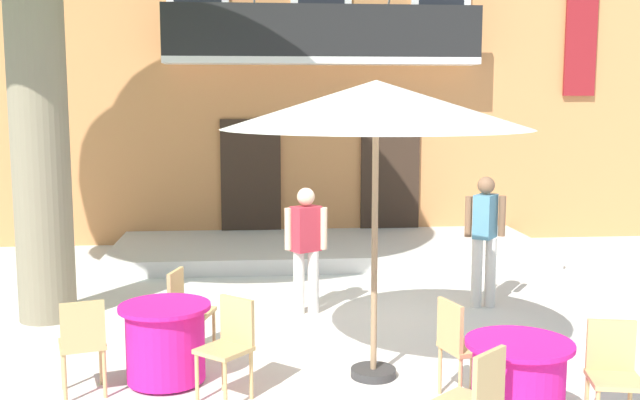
# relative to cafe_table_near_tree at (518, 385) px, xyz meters

# --- Properties ---
(ground_plane) EXTENTS (120.00, 120.00, 0.00)m
(ground_plane) POSITION_rel_cafe_table_near_tree_xyz_m (-0.98, 3.22, -0.39)
(ground_plane) COLOR silver
(building_facade) EXTENTS (13.00, 5.09, 7.50)m
(building_facade) POSITION_rel_cafe_table_near_tree_xyz_m (-0.84, 10.21, 3.36)
(building_facade) COLOR #CC844C
(building_facade) RESTS_ON ground
(entrance_step_platform) EXTENTS (7.19, 2.68, 0.25)m
(entrance_step_platform) POSITION_rel_cafe_table_near_tree_xyz_m (-0.84, 6.88, -0.27)
(entrance_step_platform) COLOR silver
(entrance_step_platform) RESTS_ON ground
(cafe_table_near_tree) EXTENTS (0.86, 0.86, 0.76)m
(cafe_table_near_tree) POSITION_rel_cafe_table_near_tree_xyz_m (0.00, 0.00, 0.00)
(cafe_table_near_tree) COLOR #DB1984
(cafe_table_near_tree) RESTS_ON ground
(cafe_chair_near_tree_0) EXTENTS (0.47, 0.47, 0.91)m
(cafe_chair_near_tree_0) POSITION_rel_cafe_table_near_tree_xyz_m (0.75, -0.08, 0.14)
(cafe_chair_near_tree_0) COLOR tan
(cafe_chair_near_tree_0) RESTS_ON ground
(cafe_chair_near_tree_1) EXTENTS (0.50, 0.50, 0.91)m
(cafe_chair_near_tree_1) POSITION_rel_cafe_table_near_tree_xyz_m (-0.29, 0.70, 0.14)
(cafe_chair_near_tree_1) COLOR tan
(cafe_chair_near_tree_1) RESTS_ON ground
(cafe_chair_near_tree_2) EXTENTS (0.56, 0.56, 0.91)m
(cafe_chair_near_tree_2) POSITION_rel_cafe_table_near_tree_xyz_m (-0.52, -0.55, 0.14)
(cafe_chair_near_tree_2) COLOR tan
(cafe_chair_near_tree_2) RESTS_ON ground
(cafe_table_middle) EXTENTS (0.86, 0.86, 0.76)m
(cafe_table_middle) POSITION_rel_cafe_table_near_tree_xyz_m (-2.95, 1.34, 0.00)
(cafe_table_middle) COLOR #DB1984
(cafe_table_middle) RESTS_ON ground
(cafe_chair_middle_0) EXTENTS (0.49, 0.49, 0.91)m
(cafe_chair_middle_0) POSITION_rel_cafe_table_near_tree_xyz_m (-2.82, 2.08, 0.14)
(cafe_chair_middle_0) COLOR tan
(cafe_chair_middle_0) RESTS_ON ground
(cafe_chair_middle_1) EXTENTS (0.50, 0.50, 0.91)m
(cafe_chair_middle_1) POSITION_rel_cafe_table_near_tree_xyz_m (-3.64, 1.06, 0.14)
(cafe_chair_middle_1) COLOR tan
(cafe_chair_middle_1) RESTS_ON ground
(cafe_chair_middle_2) EXTENTS (0.56, 0.56, 0.91)m
(cafe_chair_middle_2) POSITION_rel_cafe_table_near_tree_xyz_m (-2.33, 0.90, 0.14)
(cafe_chair_middle_2) COLOR tan
(cafe_chair_middle_2) RESTS_ON ground
(cafe_umbrella) EXTENTS (2.90, 2.90, 2.85)m
(cafe_umbrella) POSITION_rel_cafe_table_near_tree_xyz_m (-0.96, 1.31, 2.22)
(cafe_umbrella) COLOR #997A56
(cafe_umbrella) RESTS_ON ground
(pedestrian_near_entrance) EXTENTS (0.53, 0.36, 1.59)m
(pedestrian_near_entrance) POSITION_rel_cafe_table_near_tree_xyz_m (-1.46, 3.51, 0.50)
(pedestrian_near_entrance) COLOR silver
(pedestrian_near_entrance) RESTS_ON ground
(pedestrian_mid_plaza) EXTENTS (0.53, 0.40, 1.70)m
(pedestrian_mid_plaza) POSITION_rel_cafe_table_near_tree_xyz_m (0.85, 3.61, 0.57)
(pedestrian_mid_plaza) COLOR silver
(pedestrian_mid_plaza) RESTS_ON ground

